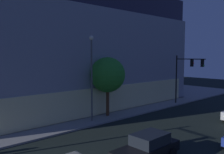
{
  "coord_description": "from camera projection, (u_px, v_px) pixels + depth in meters",
  "views": [
    {
      "loc": [
        -6.21,
        -10.71,
        6.42
      ],
      "look_at": [
        7.79,
        4.78,
        4.58
      ],
      "focal_mm": 38.42,
      "sensor_mm": 36.0,
      "label": 1
    }
  ],
  "objects": [
    {
      "name": "modern_building",
      "position": [
        49.0,
        51.0,
        36.79
      ],
      "size": [
        30.43,
        29.2,
        14.55
      ],
      "color": "#4C4C51",
      "rests_on": "ground"
    },
    {
      "name": "traffic_light_far_corner",
      "position": [
        187.0,
        70.0,
        30.77
      ],
      "size": [
        0.57,
        3.91,
        6.33
      ],
      "color": "black",
      "rests_on": "sidewalk_corner"
    },
    {
      "name": "street_lamp_sidewalk",
      "position": [
        92.0,
        68.0,
        22.77
      ],
      "size": [
        0.44,
        0.44,
        8.18
      ],
      "color": "#565656",
      "rests_on": "sidewalk_corner"
    },
    {
      "name": "sidewalk_tree",
      "position": [
        108.0,
        75.0,
        24.92
      ],
      "size": [
        3.67,
        3.67,
        6.15
      ],
      "color": "#56341E",
      "rests_on": "sidewalk_corner"
    },
    {
      "name": "car_black",
      "position": [
        147.0,
        147.0,
        14.62
      ],
      "size": [
        4.73,
        2.08,
        1.66
      ],
      "color": "black",
      "rests_on": "ground"
    }
  ]
}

